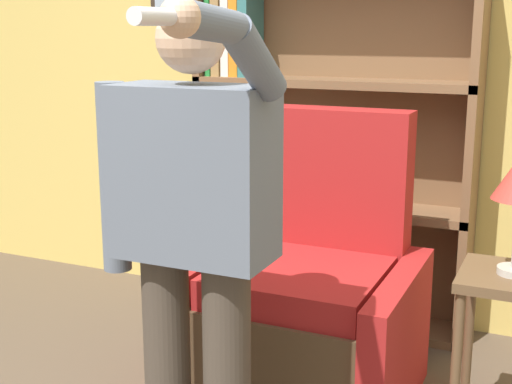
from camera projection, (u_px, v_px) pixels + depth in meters
wall_back at (358, 46)px, 3.57m from camera, size 8.00×0.11×2.80m
bookcase at (304, 145)px, 3.63m from camera, size 1.41×0.28×1.84m
armchair at (308, 307)px, 2.94m from camera, size 0.88×0.81×1.16m
person_standing at (192, 229)px, 2.15m from camera, size 0.63×0.78×1.57m
side_table at (511, 314)px, 2.51m from camera, size 0.37×0.37×0.66m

